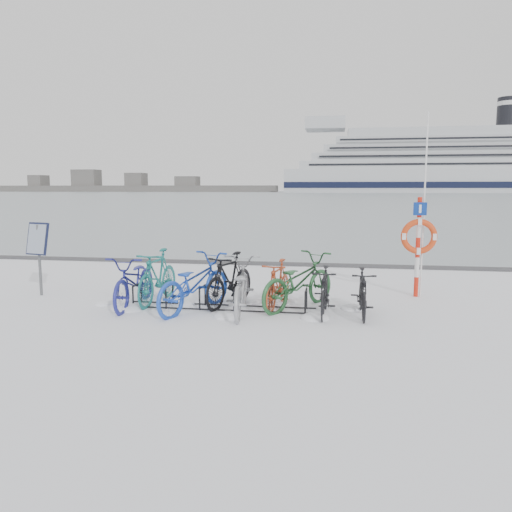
{
  "coord_description": "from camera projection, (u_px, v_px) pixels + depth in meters",
  "views": [
    {
      "loc": [
        2.38,
        -9.89,
        2.5
      ],
      "look_at": [
        0.68,
        0.6,
        1.03
      ],
      "focal_mm": 35.0,
      "sensor_mm": 36.0,
      "label": 1
    }
  ],
  "objects": [
    {
      "name": "bike_2",
      "position": [
        194.0,
        282.0,
        10.15
      ],
      "size": [
        1.58,
        2.4,
        1.19
      ],
      "primitive_type": "imported",
      "rotation": [
        0.0,
        0.0,
        2.76
      ],
      "color": "blue",
      "rests_on": "ground"
    },
    {
      "name": "lifebuoy_station",
      "position": [
        419.0,
        237.0,
        11.26
      ],
      "size": [
        0.8,
        0.23,
        4.15
      ],
      "color": "red",
      "rests_on": "ground"
    },
    {
      "name": "ground",
      "position": [
        219.0,
        308.0,
        10.39
      ],
      "size": [
        900.0,
        900.0,
        0.0
      ],
      "primitive_type": "plane",
      "color": "white",
      "rests_on": "ground"
    },
    {
      "name": "bike_0",
      "position": [
        135.0,
        279.0,
        10.55
      ],
      "size": [
        0.84,
        2.2,
        1.14
      ],
      "primitive_type": "imported",
      "rotation": [
        0.0,
        0.0,
        0.04
      ],
      "color": "navy",
      "rests_on": "ground"
    },
    {
      "name": "bike_rack",
      "position": [
        219.0,
        300.0,
        10.37
      ],
      "size": [
        4.0,
        0.48,
        0.46
      ],
      "color": "black",
      "rests_on": "ground"
    },
    {
      "name": "cruise_ferry",
      "position": [
        422.0,
        168.0,
        223.73
      ],
      "size": [
        124.19,
        23.45,
        40.8
      ],
      "color": "silver",
      "rests_on": "ground"
    },
    {
      "name": "bike_5",
      "position": [
        278.0,
        283.0,
        10.39
      ],
      "size": [
        0.75,
        1.78,
        1.03
      ],
      "primitive_type": "imported",
      "rotation": [
        0.0,
        0.0,
        -0.15
      ],
      "color": "#A93D1F",
      "rests_on": "ground"
    },
    {
      "name": "quay_edge",
      "position": [
        262.0,
        263.0,
        16.16
      ],
      "size": [
        400.0,
        0.25,
        0.1
      ],
      "primitive_type": "cube",
      "color": "#3F3F42",
      "rests_on": "ground"
    },
    {
      "name": "bike_8",
      "position": [
        362.0,
        291.0,
        9.74
      ],
      "size": [
        0.48,
        1.61,
        0.96
      ],
      "primitive_type": "imported",
      "rotation": [
        0.0,
        0.0,
        0.02
      ],
      "color": "black",
      "rests_on": "ground"
    },
    {
      "name": "snow_drifts",
      "position": [
        229.0,
        310.0,
        10.22
      ],
      "size": [
        5.74,
        1.89,
        0.22
      ],
      "color": "white",
      "rests_on": "ground"
    },
    {
      "name": "bike_7",
      "position": [
        325.0,
        290.0,
        9.84
      ],
      "size": [
        0.52,
        1.65,
        0.98
      ],
      "primitive_type": "imported",
      "rotation": [
        0.0,
        0.0,
        -0.04
      ],
      "color": "black",
      "rests_on": "ground"
    },
    {
      "name": "ice_sheet",
      "position": [
        330.0,
        195.0,
        161.95
      ],
      "size": [
        400.0,
        298.0,
        0.02
      ],
      "primitive_type": "cube",
      "color": "#A8B5BE",
      "rests_on": "ground"
    },
    {
      "name": "info_board",
      "position": [
        38.0,
        243.0,
        11.46
      ],
      "size": [
        0.6,
        0.34,
        1.7
      ],
      "rotation": [
        0.0,
        0.0,
        -0.24
      ],
      "color": "#595B5E",
      "rests_on": "ground"
    },
    {
      "name": "bike_1",
      "position": [
        158.0,
        275.0,
        10.88
      ],
      "size": [
        0.68,
        2.02,
        1.19
      ],
      "primitive_type": "imported",
      "rotation": [
        0.0,
        0.0,
        -0.06
      ],
      "color": "#1C706D",
      "rests_on": "ground"
    },
    {
      "name": "bike_4",
      "position": [
        240.0,
        285.0,
        9.95
      ],
      "size": [
        0.98,
        2.22,
        1.13
      ],
      "primitive_type": "imported",
      "rotation": [
        0.0,
        0.0,
        3.25
      ],
      "color": "#94969B",
      "rests_on": "ground"
    },
    {
      "name": "bike_6",
      "position": [
        298.0,
        280.0,
        10.37
      ],
      "size": [
        1.91,
        2.3,
        1.18
      ],
      "primitive_type": "imported",
      "rotation": [
        0.0,
        0.0,
        2.55
      ],
      "color": "#25582F",
      "rests_on": "ground"
    },
    {
      "name": "shoreline",
      "position": [
        116.0,
        187.0,
        283.62
      ],
      "size": [
        180.0,
        12.0,
        9.5
      ],
      "color": "#474747",
      "rests_on": "ground"
    },
    {
      "name": "bike_3",
      "position": [
        230.0,
        278.0,
        10.64
      ],
      "size": [
        1.1,
        2.0,
        1.16
      ],
      "primitive_type": "imported",
      "rotation": [
        0.0,
        0.0,
        -0.31
      ],
      "color": "black",
      "rests_on": "ground"
    }
  ]
}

